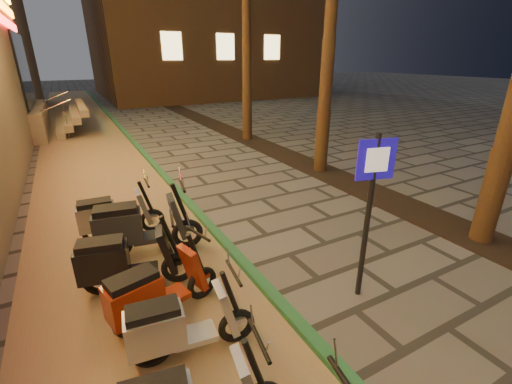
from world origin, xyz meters
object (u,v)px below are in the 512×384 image
pedestrian_sign (371,197)px  scooter_9 (136,227)px  scooter_7 (153,292)px  scooter_10 (111,217)px  scooter_6 (176,327)px  scooter_8 (122,262)px

pedestrian_sign → scooter_9: 3.95m
scooter_7 → scooter_10: bearing=78.8°
scooter_7 → scooter_9: bearing=70.8°
pedestrian_sign → scooter_7: (-2.83, 0.86, -1.10)m
pedestrian_sign → scooter_6: 2.96m
scooter_8 → scooter_7: bearing=-62.9°
scooter_9 → scooter_6: bearing=-80.9°
scooter_7 → scooter_9: size_ratio=0.86×
scooter_8 → scooter_10: (0.06, 1.79, -0.03)m
pedestrian_sign → scooter_8: 3.70m
pedestrian_sign → scooter_7: pedestrian_sign is taller
scooter_6 → scooter_10: bearing=101.6°
scooter_9 → scooter_10: size_ratio=1.17×
scooter_7 → scooter_9: 1.85m
scooter_6 → scooter_10: size_ratio=0.96×
pedestrian_sign → scooter_6: (-2.73, 0.14, -1.13)m
scooter_7 → scooter_8: 0.94m
scooter_10 → scooter_9: bearing=-66.3°
scooter_7 → scooter_8: size_ratio=0.95×
scooter_9 → scooter_10: bearing=120.1°
pedestrian_sign → scooter_7: 3.16m
scooter_6 → scooter_8: (-0.34, 1.63, 0.05)m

